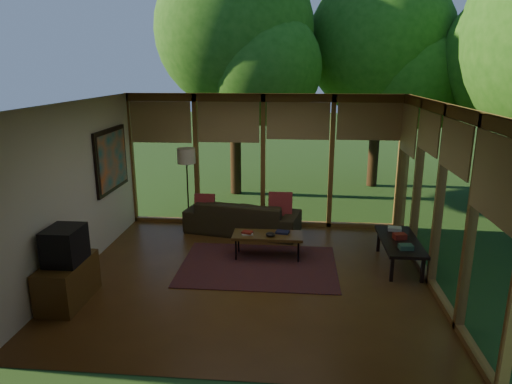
# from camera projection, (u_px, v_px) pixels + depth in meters

# --- Properties ---
(floor) EXTENTS (5.50, 5.50, 0.00)m
(floor) POSITION_uv_depth(u_px,v_px,m) (251.00, 276.00, 7.21)
(floor) COLOR brown
(floor) RESTS_ON ground
(ceiling) EXTENTS (5.50, 5.50, 0.00)m
(ceiling) POSITION_uv_depth(u_px,v_px,m) (251.00, 103.00, 6.49)
(ceiling) COLOR silver
(ceiling) RESTS_ON ground
(wall_left) EXTENTS (0.04, 5.00, 2.70)m
(wall_left) POSITION_uv_depth(u_px,v_px,m) (75.00, 190.00, 7.08)
(wall_left) COLOR silver
(wall_left) RESTS_ON ground
(wall_front) EXTENTS (5.50, 0.04, 2.70)m
(wall_front) POSITION_uv_depth(u_px,v_px,m) (225.00, 262.00, 4.45)
(wall_front) COLOR silver
(wall_front) RESTS_ON ground
(window_wall_back) EXTENTS (5.50, 0.12, 2.70)m
(window_wall_back) POSITION_uv_depth(u_px,v_px,m) (263.00, 161.00, 9.25)
(window_wall_back) COLOR brown
(window_wall_back) RESTS_ON ground
(window_wall_right) EXTENTS (0.12, 5.00, 2.70)m
(window_wall_right) POSITION_uv_depth(u_px,v_px,m) (439.00, 199.00, 6.62)
(window_wall_right) COLOR brown
(window_wall_right) RESTS_ON ground
(tree_nw) EXTENTS (3.84, 3.84, 5.98)m
(tree_nw) POSITION_uv_depth(u_px,v_px,m) (234.00, 31.00, 11.01)
(tree_nw) COLOR #322112
(tree_nw) RESTS_ON ground
(tree_ne) EXTENTS (3.80, 3.80, 5.69)m
(tree_ne) POSITION_uv_depth(u_px,v_px,m) (380.00, 44.00, 11.87)
(tree_ne) COLOR #322112
(tree_ne) RESTS_ON ground
(tree_far) EXTENTS (2.94, 2.94, 4.92)m
(tree_far) POSITION_uv_depth(u_px,v_px,m) (509.00, 57.00, 10.29)
(tree_far) COLOR #322112
(tree_far) RESTS_ON ground
(rug) EXTENTS (2.57, 1.82, 0.01)m
(rug) POSITION_uv_depth(u_px,v_px,m) (259.00, 266.00, 7.58)
(rug) COLOR maroon
(rug) RESTS_ON floor
(sofa) EXTENTS (2.36, 1.29, 0.65)m
(sofa) POSITION_uv_depth(u_px,v_px,m) (243.00, 216.00, 9.07)
(sofa) COLOR #332B19
(sofa) RESTS_ON floor
(pillow_left) EXTENTS (0.39, 0.21, 0.41)m
(pillow_left) POSITION_uv_depth(u_px,v_px,m) (205.00, 204.00, 9.02)
(pillow_left) COLOR maroon
(pillow_left) RESTS_ON sofa
(pillow_right) EXTENTS (0.46, 0.25, 0.48)m
(pillow_right) POSITION_uv_depth(u_px,v_px,m) (280.00, 204.00, 8.89)
(pillow_right) COLOR maroon
(pillow_right) RESTS_ON sofa
(ct_book_lower) EXTENTS (0.22, 0.18, 0.03)m
(ct_book_lower) POSITION_uv_depth(u_px,v_px,m) (247.00, 234.00, 7.80)
(ct_book_lower) COLOR #BBB6AA
(ct_book_lower) RESTS_ON coffee_table
(ct_book_upper) EXTENTS (0.20, 0.18, 0.03)m
(ct_book_upper) POSITION_uv_depth(u_px,v_px,m) (247.00, 232.00, 7.79)
(ct_book_upper) COLOR maroon
(ct_book_upper) RESTS_ON coffee_table
(ct_book_side) EXTENTS (0.25, 0.20, 0.03)m
(ct_book_side) POSITION_uv_depth(u_px,v_px,m) (282.00, 232.00, 7.87)
(ct_book_side) COLOR #161932
(ct_book_side) RESTS_ON coffee_table
(ct_bowl) EXTENTS (0.16, 0.16, 0.07)m
(ct_bowl) POSITION_uv_depth(u_px,v_px,m) (270.00, 234.00, 7.71)
(ct_bowl) COLOR black
(ct_bowl) RESTS_ON coffee_table
(media_cabinet) EXTENTS (0.50, 1.00, 0.60)m
(media_cabinet) POSITION_uv_depth(u_px,v_px,m) (68.00, 282.00, 6.36)
(media_cabinet) COLOR brown
(media_cabinet) RESTS_ON floor
(television) EXTENTS (0.45, 0.55, 0.50)m
(television) POSITION_uv_depth(u_px,v_px,m) (65.00, 245.00, 6.21)
(television) COLOR black
(television) RESTS_ON media_cabinet
(console_book_a) EXTENTS (0.23, 0.18, 0.08)m
(console_book_a) POSITION_uv_depth(u_px,v_px,m) (406.00, 247.00, 7.09)
(console_book_a) COLOR #2F5344
(console_book_a) RESTS_ON side_console
(console_book_b) EXTENTS (0.23, 0.19, 0.09)m
(console_book_b) POSITION_uv_depth(u_px,v_px,m) (400.00, 236.00, 7.52)
(console_book_b) COLOR maroon
(console_book_b) RESTS_ON side_console
(console_book_c) EXTENTS (0.25, 0.20, 0.06)m
(console_book_c) POSITION_uv_depth(u_px,v_px,m) (395.00, 229.00, 7.90)
(console_book_c) COLOR #BBB6AA
(console_book_c) RESTS_ON side_console
(floor_lamp) EXTENTS (0.36, 0.36, 1.65)m
(floor_lamp) POSITION_uv_depth(u_px,v_px,m) (186.00, 161.00, 9.05)
(floor_lamp) COLOR black
(floor_lamp) RESTS_ON floor
(coffee_table) EXTENTS (1.20, 0.50, 0.43)m
(coffee_table) POSITION_uv_depth(u_px,v_px,m) (268.00, 236.00, 7.83)
(coffee_table) COLOR brown
(coffee_table) RESTS_ON floor
(side_console) EXTENTS (0.60, 1.40, 0.46)m
(side_console) POSITION_uv_depth(u_px,v_px,m) (400.00, 242.00, 7.49)
(side_console) COLOR black
(side_console) RESTS_ON floor
(wall_painting) EXTENTS (0.06, 1.35, 1.15)m
(wall_painting) POSITION_uv_depth(u_px,v_px,m) (112.00, 160.00, 8.37)
(wall_painting) COLOR black
(wall_painting) RESTS_ON wall_left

